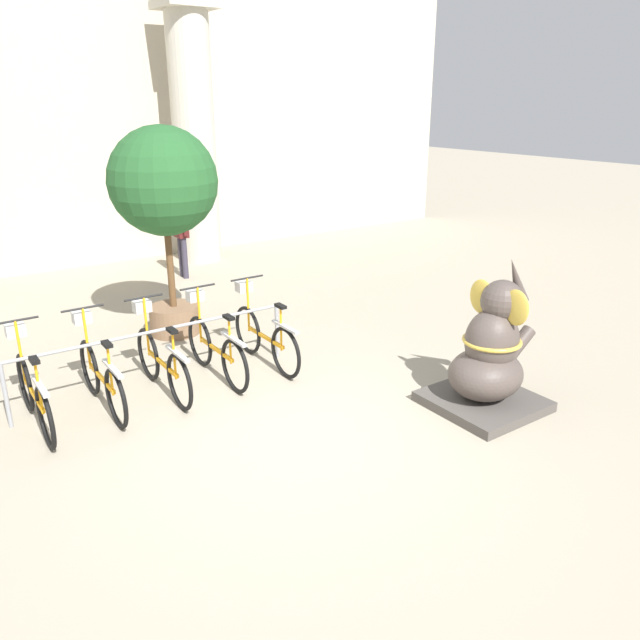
{
  "coord_description": "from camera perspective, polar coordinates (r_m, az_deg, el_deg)",
  "views": [
    {
      "loc": [
        -3.13,
        -4.91,
        3.4
      ],
      "look_at": [
        0.68,
        0.57,
        1.0
      ],
      "focal_mm": 35.0,
      "sensor_mm": 36.0,
      "label": 1
    }
  ],
  "objects": [
    {
      "name": "elephant_statue",
      "position": [
        7.36,
        15.27,
        -3.34
      ],
      "size": [
        1.17,
        1.17,
        1.76
      ],
      "color": "#4C4742",
      "rests_on": "ground_plane"
    },
    {
      "name": "bicycle_3",
      "position": [
        8.01,
        -9.58,
        -2.41
      ],
      "size": [
        0.48,
        1.67,
        1.11
      ],
      "color": "black",
      "rests_on": "ground_plane"
    },
    {
      "name": "bicycle_1",
      "position": [
        7.54,
        -19.43,
        -4.75
      ],
      "size": [
        0.48,
        1.67,
        1.11
      ],
      "color": "black",
      "rests_on": "ground_plane"
    },
    {
      "name": "bicycle_4",
      "position": [
        8.32,
        -5.12,
        -1.35
      ],
      "size": [
        0.48,
        1.67,
        1.11
      ],
      "color": "black",
      "rests_on": "ground_plane"
    },
    {
      "name": "person_pedestrian",
      "position": [
        12.54,
        -12.61,
        8.22
      ],
      "size": [
        0.22,
        0.47,
        1.66
      ],
      "color": "#383342",
      "rests_on": "ground_plane"
    },
    {
      "name": "bike_rack",
      "position": [
        7.77,
        -14.77,
        -2.03
      ],
      "size": [
        3.49,
        0.05,
        0.77
      ],
      "color": "gray",
      "rests_on": "ground_plane"
    },
    {
      "name": "bicycle_2",
      "position": [
        7.72,
        -14.3,
        -3.61
      ],
      "size": [
        0.48,
        1.67,
        1.11
      ],
      "color": "black",
      "rests_on": "ground_plane"
    },
    {
      "name": "ground_plane",
      "position": [
        6.74,
        -2.03,
        -10.53
      ],
      "size": [
        60.0,
        60.0,
        0.0
      ],
      "primitive_type": "plane",
      "color": "#9E937F"
    },
    {
      "name": "column_right",
      "position": [
        13.69,
        -11.46,
        16.13
      ],
      "size": [
        1.08,
        1.08,
        5.16
      ],
      "color": "#BCB7A8",
      "rests_on": "ground_plane"
    },
    {
      "name": "building_facade",
      "position": [
        13.87,
        -22.77,
        16.66
      ],
      "size": [
        20.0,
        0.2,
        6.0
      ],
      "color": "#BCB29E",
      "rests_on": "ground_plane"
    },
    {
      "name": "potted_tree",
      "position": [
        9.25,
        -14.09,
        11.43
      ],
      "size": [
        1.54,
        1.54,
        3.05
      ],
      "color": "brown",
      "rests_on": "ground_plane"
    },
    {
      "name": "bicycle_0",
      "position": [
        7.4,
        -24.76,
        -5.96
      ],
      "size": [
        0.48,
        1.67,
        1.11
      ],
      "color": "black",
      "rests_on": "ground_plane"
    }
  ]
}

